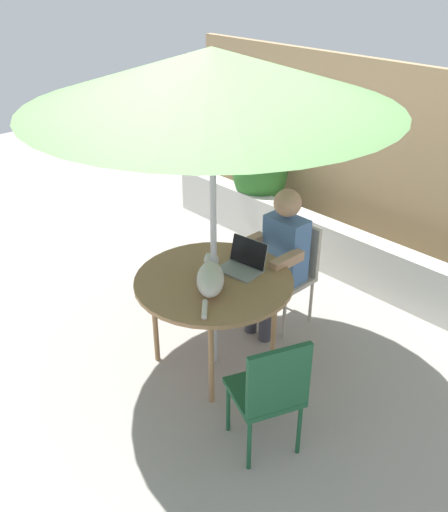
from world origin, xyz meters
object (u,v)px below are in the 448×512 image
Objects in this scene: chair_empty at (271,389)px; person_seated at (280,254)px; chair_occupied at (291,266)px; patio_table at (214,285)px; cat at (210,277)px; patio_umbrella at (212,78)px; potted_plant_near_fence at (260,178)px; laptop at (244,261)px.

person_seated is (-0.89, 1.07, 0.17)m from chair_empty.
chair_occupied and chair_empty have the same top height.
cat reaches higher than patio_table.
patio_table is 0.89m from chair_occupied.
patio_umbrella reaches higher than chair_occupied.
potted_plant_near_fence is at bearing 138.32° from person_seated.
patio_umbrella is at bearing -90.00° from person_seated.
laptop is at bearing 143.90° from chair_empty.
patio_table is 3.46× the size of laptop.
patio_umbrella is 2.20× the size of potted_plant_near_fence.
person_seated reaches higher than chair_empty.
laptop is at bearing 80.85° from patio_umbrella.
cat is at bearing 162.49° from chair_empty.
patio_umbrella is at bearing 126.48° from cat.
chair_occupied is 0.72× the size of person_seated.
laptop is (-0.85, 0.62, 0.30)m from chair_empty.
potted_plant_near_fence is (-1.48, 2.06, -0.22)m from cat.
potted_plant_near_fence is at bearing 125.67° from cat.
chair_occupied is at bearing 90.00° from patio_umbrella.
laptop is (0.04, 0.26, -1.34)m from patio_umbrella.
patio_umbrella is at bearing -99.15° from laptop.
patio_table is 0.29m from laptop.
potted_plant_near_fence reaches higher than chair_empty.
potted_plant_near_fence is at bearing 125.63° from patio_umbrella.
patio_table is at bearing -54.37° from potted_plant_near_fence.
chair_occupied is 1.00× the size of chair_empty.
patio_table is at bearing -90.00° from person_seated.
person_seated is at bearing 95.46° from laptop.
patio_table is 0.94× the size of person_seated.
chair_occupied is (0.00, 0.87, -0.18)m from patio_table.
patio_table is at bearing 0.00° from patio_umbrella.
chair_empty is 1.75× the size of cat.
cat is at bearing -85.52° from laptop.
laptop is 2.24m from potted_plant_near_fence.
patio_table is 0.49× the size of patio_umbrella.
cat is (-0.82, 0.26, 0.32)m from chair_empty.
person_seated is 0.82m from cat.
chair_empty is 1.09m from laptop.
laptop is at bearing -49.52° from potted_plant_near_fence.
patio_umbrella is at bearing 158.30° from chair_empty.
person_seated reaches higher than patio_table.
patio_umbrella is (0.00, 0.00, 1.46)m from patio_table.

